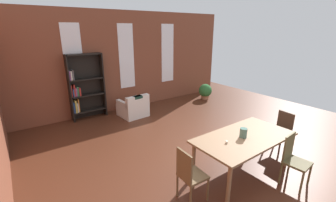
{
  "coord_description": "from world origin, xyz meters",
  "views": [
    {
      "loc": [
        -3.42,
        -2.98,
        2.75
      ],
      "look_at": [
        -0.06,
        1.67,
        0.9
      ],
      "focal_mm": 24.1,
      "sensor_mm": 36.0,
      "label": 1
    }
  ],
  "objects_px": {
    "dining_chair_head_right": "(281,131)",
    "dining_chair_near_right": "(293,158)",
    "potted_plant_by_shelf": "(205,91)",
    "vase_on_table": "(243,133)",
    "dining_table": "(244,140)",
    "bookshelf_tall": "(84,88)",
    "armchair_white": "(133,108)",
    "dining_chair_head_left": "(189,174)"
  },
  "relations": [
    {
      "from": "dining_chair_head_right",
      "to": "dining_chair_near_right",
      "type": "xyz_separation_m",
      "value": [
        -0.93,
        -0.74,
        0.0
      ]
    },
    {
      "from": "potted_plant_by_shelf",
      "to": "dining_chair_head_right",
      "type": "bearing_deg",
      "value": -111.24
    },
    {
      "from": "vase_on_table",
      "to": "dining_chair_near_right",
      "type": "bearing_deg",
      "value": -56.49
    },
    {
      "from": "vase_on_table",
      "to": "dining_table",
      "type": "bearing_deg",
      "value": 0.0
    },
    {
      "from": "dining_chair_head_right",
      "to": "potted_plant_by_shelf",
      "type": "height_order",
      "value": "dining_chair_head_right"
    },
    {
      "from": "dining_chair_near_right",
      "to": "bookshelf_tall",
      "type": "bearing_deg",
      "value": 110.83
    },
    {
      "from": "armchair_white",
      "to": "potted_plant_by_shelf",
      "type": "xyz_separation_m",
      "value": [
        3.27,
        0.0,
        0.05
      ]
    },
    {
      "from": "armchair_white",
      "to": "potted_plant_by_shelf",
      "type": "height_order",
      "value": "armchair_white"
    },
    {
      "from": "dining_chair_head_right",
      "to": "bookshelf_tall",
      "type": "height_order",
      "value": "bookshelf_tall"
    },
    {
      "from": "dining_chair_head_right",
      "to": "dining_table",
      "type": "bearing_deg",
      "value": 179.71
    },
    {
      "from": "dining_chair_head_left",
      "to": "dining_chair_head_right",
      "type": "bearing_deg",
      "value": -0.22
    },
    {
      "from": "vase_on_table",
      "to": "bookshelf_tall",
      "type": "xyz_separation_m",
      "value": [
        -1.58,
        4.7,
        0.14
      ]
    },
    {
      "from": "potted_plant_by_shelf",
      "to": "vase_on_table",
      "type": "bearing_deg",
      "value": -126.81
    },
    {
      "from": "dining_chair_head_left",
      "to": "potted_plant_by_shelf",
      "type": "relative_size",
      "value": 1.54
    },
    {
      "from": "dining_table",
      "to": "bookshelf_tall",
      "type": "xyz_separation_m",
      "value": [
        -1.63,
        4.7,
        0.31
      ]
    },
    {
      "from": "dining_chair_head_right",
      "to": "potted_plant_by_shelf",
      "type": "relative_size",
      "value": 1.54
    },
    {
      "from": "dining_chair_head_right",
      "to": "dining_chair_head_left",
      "type": "xyz_separation_m",
      "value": [
        -2.76,
        0.01,
        0.0
      ]
    },
    {
      "from": "bookshelf_tall",
      "to": "dining_table",
      "type": "bearing_deg",
      "value": -70.92
    },
    {
      "from": "dining_chair_head_right",
      "to": "dining_chair_head_left",
      "type": "bearing_deg",
      "value": 179.78
    },
    {
      "from": "vase_on_table",
      "to": "armchair_white",
      "type": "distance_m",
      "value": 4.03
    },
    {
      "from": "vase_on_table",
      "to": "dining_chair_near_right",
      "type": "distance_m",
      "value": 0.97
    },
    {
      "from": "vase_on_table",
      "to": "dining_chair_head_right",
      "type": "height_order",
      "value": "vase_on_table"
    },
    {
      "from": "dining_chair_head_right",
      "to": "armchair_white",
      "type": "xyz_separation_m",
      "value": [
        -1.71,
        3.99,
        -0.23
      ]
    },
    {
      "from": "dining_table",
      "to": "dining_chair_head_left",
      "type": "xyz_separation_m",
      "value": [
        -1.38,
        0.0,
        -0.18
      ]
    },
    {
      "from": "dining_chair_near_right",
      "to": "armchair_white",
      "type": "distance_m",
      "value": 4.8
    },
    {
      "from": "vase_on_table",
      "to": "potted_plant_by_shelf",
      "type": "xyz_separation_m",
      "value": [
        2.98,
        3.98,
        -0.54
      ]
    },
    {
      "from": "vase_on_table",
      "to": "dining_chair_head_left",
      "type": "xyz_separation_m",
      "value": [
        -1.33,
        0.0,
        -0.35
      ]
    },
    {
      "from": "dining_chair_head_right",
      "to": "dining_chair_near_right",
      "type": "height_order",
      "value": "same"
    },
    {
      "from": "dining_table",
      "to": "vase_on_table",
      "type": "bearing_deg",
      "value": -180.0
    },
    {
      "from": "dining_table",
      "to": "vase_on_table",
      "type": "xyz_separation_m",
      "value": [
        -0.05,
        -0.0,
        0.17
      ]
    },
    {
      "from": "dining_table",
      "to": "dining_chair_head_left",
      "type": "relative_size",
      "value": 2.12
    },
    {
      "from": "dining_chair_near_right",
      "to": "potted_plant_by_shelf",
      "type": "bearing_deg",
      "value": 62.3
    },
    {
      "from": "bookshelf_tall",
      "to": "potted_plant_by_shelf",
      "type": "relative_size",
      "value": 3.31
    },
    {
      "from": "bookshelf_tall",
      "to": "armchair_white",
      "type": "bearing_deg",
      "value": -29.23
    },
    {
      "from": "vase_on_table",
      "to": "dining_chair_head_right",
      "type": "distance_m",
      "value": 1.47
    },
    {
      "from": "dining_chair_head_right",
      "to": "potted_plant_by_shelf",
      "type": "bearing_deg",
      "value": 68.76
    },
    {
      "from": "dining_chair_head_right",
      "to": "dining_chair_head_left",
      "type": "relative_size",
      "value": 1.0
    },
    {
      "from": "bookshelf_tall",
      "to": "dining_chair_head_left",
      "type": "bearing_deg",
      "value": -87.0
    },
    {
      "from": "dining_table",
      "to": "armchair_white",
      "type": "height_order",
      "value": "dining_table"
    },
    {
      "from": "bookshelf_tall",
      "to": "potted_plant_by_shelf",
      "type": "xyz_separation_m",
      "value": [
        4.56,
        -0.72,
        -0.68
      ]
    },
    {
      "from": "dining_chair_head_right",
      "to": "bookshelf_tall",
      "type": "distance_m",
      "value": 5.61
    },
    {
      "from": "vase_on_table",
      "to": "armchair_white",
      "type": "bearing_deg",
      "value": 94.09
    }
  ]
}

